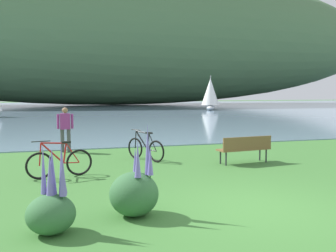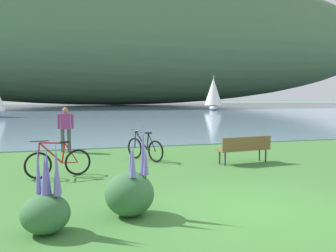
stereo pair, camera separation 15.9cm
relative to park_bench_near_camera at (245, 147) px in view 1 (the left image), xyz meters
name	(u,v)px [view 1 (the left image)]	position (x,y,z in m)	size (l,w,h in m)	color
ground_plane	(259,209)	(-2.06, -4.47, -0.52)	(200.00, 200.00, 0.00)	#3D7533
bay_water	(83,109)	(-2.06, 44.48, -0.50)	(180.00, 80.00, 0.04)	#7A99B2
distant_hillside	(113,34)	(4.58, 60.42, 12.52)	(113.77, 28.00, 26.00)	#4C7047
park_bench_near_camera	(245,147)	(0.00, 0.00, 0.00)	(1.84, 0.69, 0.88)	brown
bicycle_leaning_near_bench	(60,163)	(-5.73, -0.44, -0.12)	(1.74, 0.44, 1.01)	black
bicycle_beside_path	(145,149)	(-2.95, 1.45, -0.12)	(0.92, 1.57, 1.01)	black
person_at_shoreline	(65,127)	(-5.47, 4.06, 0.46)	(0.61, 0.23, 1.71)	#4C4C51
echium_bush_closest_to_camera	(51,209)	(-5.91, -4.67, -0.12)	(0.79, 0.79, 1.47)	#386B3D
echium_bush_beside_closest	(134,192)	(-4.45, -4.16, -0.08)	(0.91, 0.91, 1.71)	#386B3D
sailboat_nearest_to_shore	(210,94)	(13.46, 35.00, 1.64)	(3.02, 3.93, 4.50)	white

